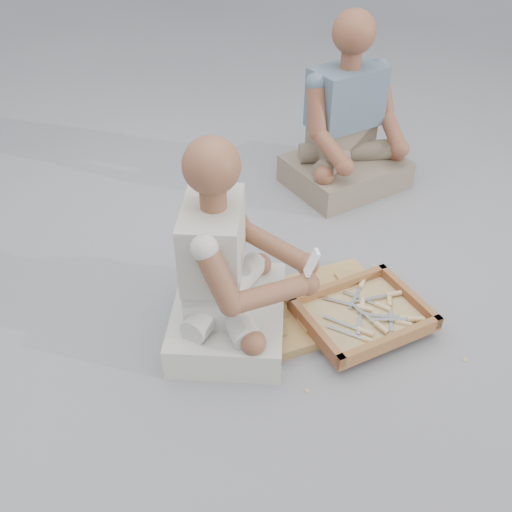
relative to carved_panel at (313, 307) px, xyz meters
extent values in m
plane|color=gray|center=(-0.19, -0.13, -0.02)|extent=(60.00, 60.00, 0.00)
cube|color=#A0783E|center=(0.00, 0.00, 0.00)|extent=(0.72, 0.53, 0.04)
cube|color=brown|center=(0.17, -0.14, 0.03)|extent=(0.58, 0.51, 0.02)
cube|color=brown|center=(0.13, 0.04, 0.06)|extent=(0.50, 0.14, 0.05)
cube|color=brown|center=(0.21, -0.33, 0.06)|extent=(0.50, 0.14, 0.05)
cube|color=brown|center=(0.41, -0.09, 0.06)|extent=(0.12, 0.40, 0.05)
cube|color=brown|center=(-0.06, -0.19, 0.06)|extent=(0.12, 0.40, 0.05)
cube|color=tan|center=(0.17, -0.14, 0.04)|extent=(0.51, 0.43, 0.01)
cube|color=silver|center=(0.10, -0.05, 0.05)|extent=(0.13, 0.10, 0.00)
cylinder|color=tan|center=(0.19, -0.11, 0.05)|extent=(0.07, 0.06, 0.02)
cube|color=silver|center=(0.27, -0.20, 0.05)|extent=(0.07, 0.14, 0.00)
cylinder|color=tan|center=(0.32, -0.09, 0.05)|extent=(0.05, 0.07, 0.02)
cube|color=silver|center=(0.06, -0.22, 0.05)|extent=(0.12, 0.11, 0.00)
cylinder|color=tan|center=(0.14, -0.30, 0.05)|extent=(0.07, 0.06, 0.02)
cube|color=silver|center=(0.26, -0.21, 0.06)|extent=(0.15, 0.05, 0.00)
cylinder|color=tan|center=(0.37, -0.24, 0.06)|extent=(0.07, 0.04, 0.02)
cube|color=silver|center=(0.19, -0.04, 0.05)|extent=(0.11, 0.12, 0.00)
cylinder|color=tan|center=(0.27, -0.12, 0.05)|extent=(0.06, 0.07, 0.02)
cube|color=silver|center=(0.24, -0.18, 0.06)|extent=(0.14, 0.07, 0.00)
cylinder|color=tan|center=(0.34, -0.22, 0.06)|extent=(0.07, 0.05, 0.02)
cube|color=silver|center=(0.24, -0.07, 0.06)|extent=(0.15, 0.02, 0.00)
cylinder|color=tan|center=(0.35, -0.07, 0.06)|extent=(0.07, 0.02, 0.02)
cube|color=silver|center=(0.14, -0.19, 0.05)|extent=(0.08, 0.14, 0.00)
cylinder|color=tan|center=(0.19, -0.09, 0.05)|extent=(0.05, 0.07, 0.02)
cube|color=silver|center=(0.22, -0.17, 0.05)|extent=(0.13, 0.10, 0.00)
cylinder|color=tan|center=(0.31, -0.23, 0.05)|extent=(0.07, 0.06, 0.02)
cube|color=silver|center=(0.06, -0.17, 0.05)|extent=(0.12, 0.11, 0.00)
cylinder|color=tan|center=(0.14, -0.25, 0.05)|extent=(0.07, 0.06, 0.02)
cube|color=silver|center=(0.17, -0.15, 0.07)|extent=(0.07, 0.15, 0.00)
cylinder|color=tan|center=(0.21, -0.25, 0.07)|extent=(0.05, 0.07, 0.02)
cube|color=silver|center=(0.18, -0.04, 0.05)|extent=(0.10, 0.13, 0.00)
cylinder|color=tan|center=(0.25, 0.04, 0.05)|extent=(0.06, 0.07, 0.02)
cube|color=tan|center=(0.07, -0.20, -0.02)|extent=(0.02, 0.02, 0.00)
cube|color=tan|center=(0.32, 0.24, -0.02)|extent=(0.02, 0.02, 0.00)
cube|color=tan|center=(-0.12, -0.20, -0.02)|extent=(0.02, 0.02, 0.00)
cube|color=tan|center=(0.46, 0.01, -0.02)|extent=(0.02, 0.02, 0.00)
cube|color=tan|center=(0.51, -0.43, -0.02)|extent=(0.02, 0.02, 0.00)
cube|color=tan|center=(0.07, 0.09, -0.02)|extent=(0.02, 0.02, 0.00)
cube|color=tan|center=(-0.16, -0.42, -0.02)|extent=(0.02, 0.02, 0.00)
cube|color=tan|center=(0.19, 0.13, -0.02)|extent=(0.02, 0.02, 0.00)
cube|color=tan|center=(0.39, 0.17, -0.02)|extent=(0.02, 0.02, 0.00)
cube|color=tan|center=(-0.02, -0.03, -0.02)|extent=(0.02, 0.02, 0.00)
cube|color=tan|center=(0.39, 0.23, -0.02)|extent=(0.02, 0.02, 0.00)
cube|color=tan|center=(-0.14, -0.20, -0.02)|extent=(0.02, 0.02, 0.00)
cube|color=#B9B6AB|center=(-0.38, -0.03, 0.05)|extent=(0.61, 0.68, 0.15)
cube|color=#B9B6AB|center=(-0.44, -0.01, 0.21)|extent=(0.28, 0.36, 0.18)
cube|color=#B5B0A0|center=(-0.43, -0.01, 0.45)|extent=(0.32, 0.40, 0.30)
sphere|color=brown|center=(-0.42, -0.01, 0.77)|extent=(0.21, 0.21, 0.21)
sphere|color=brown|center=(-0.06, -0.07, 0.30)|extent=(0.09, 0.09, 0.09)
sphere|color=brown|center=(-0.10, -0.18, 0.30)|extent=(0.09, 0.09, 0.09)
cube|color=#756354|center=(0.54, 1.01, 0.06)|extent=(0.75, 0.67, 0.16)
cube|color=#756354|center=(0.52, 1.07, 0.24)|extent=(0.40, 0.31, 0.20)
cube|color=slate|center=(0.52, 1.06, 0.50)|extent=(0.45, 0.35, 0.33)
sphere|color=brown|center=(0.52, 1.05, 0.85)|extent=(0.23, 0.23, 0.23)
sphere|color=brown|center=(0.79, 0.86, 0.25)|extent=(0.10, 0.10, 0.10)
sphere|color=brown|center=(0.41, 0.74, 0.25)|extent=(0.10, 0.10, 0.10)
cube|color=white|center=(-0.09, -0.18, 0.40)|extent=(0.06, 0.05, 0.11)
cube|color=black|center=(-0.09, -0.18, 0.41)|extent=(0.02, 0.04, 0.03)
camera|label=1|loc=(-0.70, -1.74, 1.71)|focal=40.00mm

